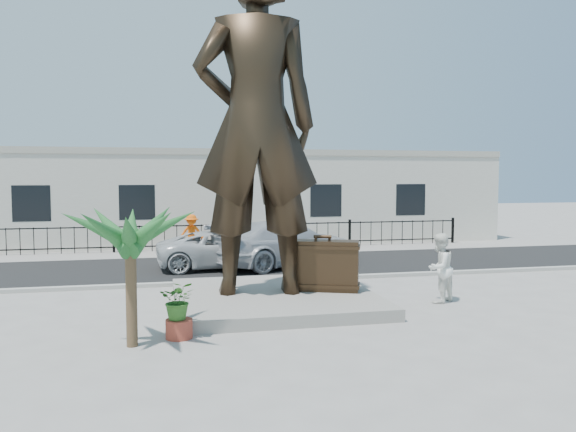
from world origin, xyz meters
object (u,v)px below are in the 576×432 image
object	(u,v)px
statue	(256,123)
suitcase	(323,265)
car_white	(225,249)
tourist	(439,268)

from	to	relation	value
statue	suitcase	distance (m)	4.20
suitcase	car_white	size ratio (longest dim) A/B	0.39
statue	tourist	size ratio (longest dim) A/B	4.79
suitcase	tourist	size ratio (longest dim) A/B	1.03
tourist	car_white	size ratio (longest dim) A/B	0.38
suitcase	statue	bearing A→B (deg)	-162.57
suitcase	car_white	world-z (taller)	suitcase
car_white	suitcase	bearing A→B (deg)	-164.10
statue	suitcase	bearing A→B (deg)	-179.11
suitcase	car_white	xyz separation A→B (m)	(-1.98, 6.09, -0.28)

